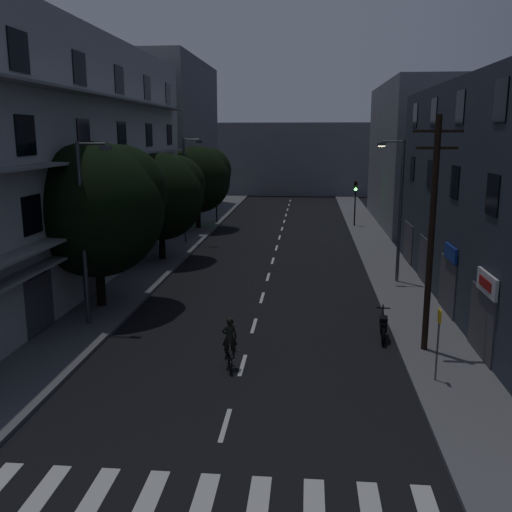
% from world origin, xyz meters
% --- Properties ---
extents(ground, '(160.00, 160.00, 0.00)m').
position_xyz_m(ground, '(0.00, 25.00, 0.00)').
color(ground, black).
rests_on(ground, ground).
extents(sidewalk_left, '(3.00, 90.00, 0.15)m').
position_xyz_m(sidewalk_left, '(-7.50, 25.00, 0.07)').
color(sidewalk_left, '#565659').
rests_on(sidewalk_left, ground).
extents(sidewalk_right, '(3.00, 90.00, 0.15)m').
position_xyz_m(sidewalk_right, '(7.50, 25.00, 0.07)').
color(sidewalk_right, '#565659').
rests_on(sidewalk_right, ground).
extents(crosswalk, '(10.90, 3.00, 0.01)m').
position_xyz_m(crosswalk, '(-0.00, -2.00, 0.00)').
color(crosswalk, beige).
rests_on(crosswalk, ground).
extents(lane_markings, '(0.15, 60.50, 0.01)m').
position_xyz_m(lane_markings, '(0.00, 31.25, 0.01)').
color(lane_markings, beige).
rests_on(lane_markings, ground).
extents(building_left, '(7.00, 36.00, 14.00)m').
position_xyz_m(building_left, '(-11.98, 18.00, 6.99)').
color(building_left, '#B4B5AF').
rests_on(building_left, ground).
extents(building_far_left, '(6.00, 20.00, 16.00)m').
position_xyz_m(building_far_left, '(-12.00, 48.00, 8.00)').
color(building_far_left, slate).
rests_on(building_far_left, ground).
extents(building_far_right, '(6.00, 20.00, 13.00)m').
position_xyz_m(building_far_right, '(12.00, 42.00, 6.50)').
color(building_far_right, slate).
rests_on(building_far_right, ground).
extents(building_far_end, '(24.00, 8.00, 10.00)m').
position_xyz_m(building_far_end, '(0.00, 70.00, 5.00)').
color(building_far_end, slate).
rests_on(building_far_end, ground).
extents(tree_near, '(6.48, 6.48, 7.99)m').
position_xyz_m(tree_near, '(-7.71, 13.05, 5.15)').
color(tree_near, black).
rests_on(tree_near, sidewalk_left).
extents(tree_mid, '(5.78, 5.78, 7.12)m').
position_xyz_m(tree_mid, '(-7.43, 23.93, 4.60)').
color(tree_mid, black).
rests_on(tree_mid, sidewalk_left).
extents(tree_far, '(5.90, 5.90, 7.29)m').
position_xyz_m(tree_far, '(-7.49, 37.12, 4.72)').
color(tree_far, black).
rests_on(tree_far, sidewalk_left).
extents(traffic_signal_far_right, '(0.28, 0.37, 4.10)m').
position_xyz_m(traffic_signal_far_right, '(6.62, 39.45, 3.10)').
color(traffic_signal_far_right, black).
rests_on(traffic_signal_far_right, sidewalk_right).
extents(traffic_signal_far_left, '(0.28, 0.37, 4.10)m').
position_xyz_m(traffic_signal_far_left, '(-6.39, 40.29, 3.10)').
color(traffic_signal_far_left, black).
rests_on(traffic_signal_far_left, sidewalk_left).
extents(street_lamp_left_near, '(1.51, 0.25, 8.00)m').
position_xyz_m(street_lamp_left_near, '(-7.25, 10.22, 4.60)').
color(street_lamp_left_near, '#505257').
rests_on(street_lamp_left_near, sidewalk_left).
extents(street_lamp_right, '(1.51, 0.25, 8.00)m').
position_xyz_m(street_lamp_right, '(7.38, 19.12, 4.60)').
color(street_lamp_right, '#505457').
rests_on(street_lamp_right, sidewalk_right).
extents(street_lamp_left_far, '(1.51, 0.25, 8.00)m').
position_xyz_m(street_lamp_left_far, '(-7.07, 30.04, 4.60)').
color(street_lamp_left_far, '#505257').
rests_on(street_lamp_left_far, sidewalk_left).
extents(utility_pole, '(1.80, 0.24, 9.00)m').
position_xyz_m(utility_pole, '(6.99, 8.42, 4.87)').
color(utility_pole, black).
rests_on(utility_pole, sidewalk_right).
extents(bus_stop_sign, '(0.06, 0.35, 2.52)m').
position_xyz_m(bus_stop_sign, '(6.81, 5.48, 1.89)').
color(bus_stop_sign, '#595B60').
rests_on(bus_stop_sign, sidewalk_right).
extents(motorcycle, '(0.60, 2.09, 1.34)m').
position_xyz_m(motorcycle, '(5.55, 9.79, 0.53)').
color(motorcycle, black).
rests_on(motorcycle, ground).
extents(cyclist, '(0.85, 1.63, 1.97)m').
position_xyz_m(cyclist, '(-0.44, 6.19, 0.66)').
color(cyclist, black).
rests_on(cyclist, ground).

